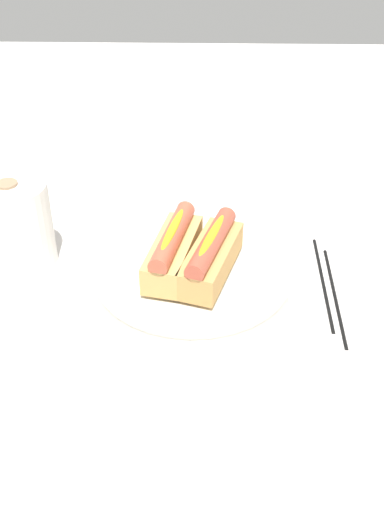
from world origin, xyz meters
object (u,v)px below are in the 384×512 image
object	(u,v)px
water_glass	(195,186)
chopstick_far	(335,294)
hotdog_front	(211,255)
serving_bowl	(192,278)
chopstick_near	(323,281)
paper_towel_roll	(14,225)
hotdog_back	(173,248)

from	to	relation	value
water_glass	chopstick_far	xyz separation A→B (m)	(-0.24, -0.20, -0.04)
chopstick_far	water_glass	bearing A→B (deg)	41.25
hotdog_front	serving_bowl	bearing A→B (deg)	72.25
serving_bowl	hotdog_front	distance (m)	0.05
hotdog_front	water_glass	size ratio (longest dim) A/B	1.76
chopstick_near	paper_towel_roll	bearing A→B (deg)	85.99
serving_bowl	hotdog_front	xyz separation A→B (m)	(-0.01, -0.03, 0.05)
hotdog_front	chopstick_near	world-z (taller)	hotdog_front
hotdog_front	paper_towel_roll	bearing A→B (deg)	76.27
serving_bowl	chopstick_near	world-z (taller)	serving_bowl
serving_bowl	paper_towel_roll	size ratio (longest dim) A/B	2.04
serving_bowl	water_glass	size ratio (longest dim) A/B	3.04
hotdog_back	chopstick_near	xyz separation A→B (m)	(0.01, -0.21, -0.06)
hotdog_back	chopstick_far	xyz separation A→B (m)	(-0.02, -0.23, -0.06)
water_glass	paper_towel_roll	distance (m)	0.31
water_glass	chopstick_near	xyz separation A→B (m)	(-0.21, -0.19, -0.04)
water_glass	hotdog_back	bearing A→B (deg)	173.41
serving_bowl	chopstick_near	bearing A→B (deg)	-83.93
hotdog_back	chopstick_far	size ratio (longest dim) A/B	0.71
hotdog_front	paper_towel_roll	size ratio (longest dim) A/B	1.18
paper_towel_roll	chopstick_far	xyz separation A→B (m)	(-0.07, -0.46, -0.06)
hotdog_front	paper_towel_roll	xyz separation A→B (m)	(0.07, 0.29, -0.00)
paper_towel_roll	chopstick_near	distance (m)	0.45
serving_bowl	chopstick_near	xyz separation A→B (m)	(0.02, -0.19, -0.02)
serving_bowl	water_glass	world-z (taller)	water_glass
chopstick_near	serving_bowl	bearing A→B (deg)	97.35
paper_towel_roll	chopstick_near	bearing A→B (deg)	-95.29
serving_bowl	hotdog_back	bearing A→B (deg)	72.25
hotdog_back	paper_towel_roll	size ratio (longest dim) A/B	1.17
water_glass	chopstick_far	world-z (taller)	water_glass
hotdog_front	hotdog_back	distance (m)	0.06
chopstick_far	paper_towel_roll	bearing A→B (deg)	82.67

